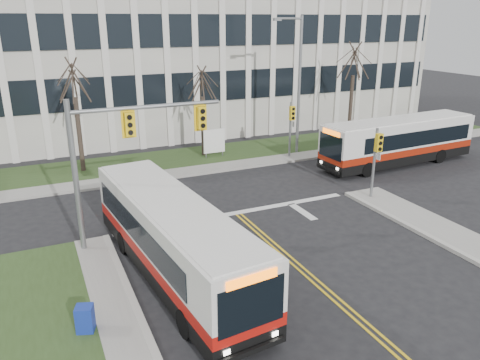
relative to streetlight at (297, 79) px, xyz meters
name	(u,v)px	position (x,y,z in m)	size (l,w,h in m)	color
ground	(336,300)	(-8.03, -16.20, -5.19)	(120.00, 120.00, 0.00)	black
sidewalk_cross	(263,162)	(-3.03, -1.00, -5.12)	(44.00, 1.60, 0.14)	#9E9B93
building_lawn	(245,151)	(-3.03, 1.80, -5.13)	(44.00, 5.00, 0.12)	#2C421C
office_building	(188,54)	(-3.03, 13.80, 0.81)	(40.00, 16.00, 12.00)	beige
mast_arm_signal	(117,146)	(-13.65, -9.04, -0.94)	(6.11, 0.38, 6.20)	slate
signal_pole_near	(376,154)	(-0.83, -9.30, -2.69)	(0.34, 0.39, 3.80)	slate
signal_pole_far	(291,122)	(-0.83, -0.80, -2.69)	(0.34, 0.39, 3.80)	slate
streetlight	(297,79)	(0.00, 0.00, 0.00)	(2.15, 0.25, 9.20)	slate
directory_sign	(214,141)	(-5.53, 1.30, -4.02)	(1.50, 0.12, 2.00)	slate
tree_left	(73,82)	(-14.03, 1.80, 0.32)	(1.80, 1.80, 7.70)	#42352B
tree_mid	(202,85)	(-6.03, 2.00, -0.31)	(1.80, 1.80, 6.82)	#42352B
tree_right	(354,62)	(5.97, 1.80, 0.71)	(1.80, 1.80, 8.25)	#42352B
bus_main	(173,240)	(-12.53, -12.41, -3.75)	(2.34, 10.82, 2.89)	silver
bus_cross	(398,142)	(4.75, -4.92, -3.73)	(2.37, 10.95, 2.92)	silver
newspaper_box_blue	(85,320)	(-15.94, -14.57, -4.72)	(0.50, 0.45, 0.95)	navy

